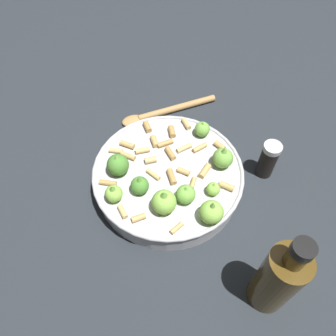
# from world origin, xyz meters

# --- Properties ---
(ground_plane) EXTENTS (2.40, 2.40, 0.00)m
(ground_plane) POSITION_xyz_m (0.00, 0.00, 0.00)
(ground_plane) COLOR #23282D
(cooking_pan) EXTENTS (0.30, 0.30, 0.10)m
(cooking_pan) POSITION_xyz_m (-0.00, -0.00, 0.03)
(cooking_pan) COLOR #B7B7BC
(cooking_pan) RESTS_ON ground
(pepper_shaker) EXTENTS (0.04, 0.04, 0.09)m
(pepper_shaker) POSITION_xyz_m (0.20, -0.05, 0.05)
(pepper_shaker) COLOR black
(pepper_shaker) RESTS_ON ground
(olive_oil_bottle) EXTENTS (0.06, 0.06, 0.21)m
(olive_oil_bottle) POSITION_xyz_m (0.07, -0.27, 0.09)
(olive_oil_bottle) COLOR #4C3814
(olive_oil_bottle) RESTS_ON ground
(wooden_spoon) EXTENTS (0.24, 0.04, 0.02)m
(wooden_spoon) POSITION_xyz_m (0.07, 0.20, 0.01)
(wooden_spoon) COLOR #B2844C
(wooden_spoon) RESTS_ON ground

